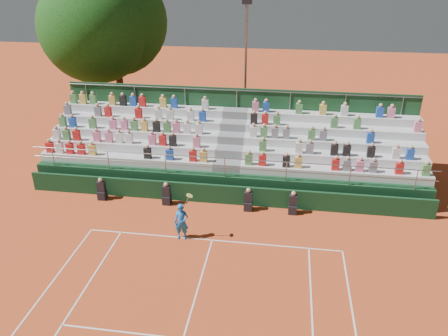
# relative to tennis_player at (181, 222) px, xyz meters

# --- Properties ---
(ground) EXTENTS (90.00, 90.00, 0.00)m
(ground) POSITION_rel_tennis_player_xyz_m (1.31, 0.04, -0.84)
(ground) COLOR #C74A21
(ground) RESTS_ON ground
(courtside_wall) EXTENTS (20.00, 0.15, 1.00)m
(courtside_wall) POSITION_rel_tennis_player_xyz_m (1.31, 3.24, -0.34)
(courtside_wall) COLOR black
(courtside_wall) RESTS_ON ground
(line_officials) EXTENTS (9.89, 0.40, 1.19)m
(line_officials) POSITION_rel_tennis_player_xyz_m (0.28, 2.79, -0.36)
(line_officials) COLOR black
(line_officials) RESTS_ON ground
(grandstand) EXTENTS (20.00, 5.20, 4.40)m
(grandstand) POSITION_rel_tennis_player_xyz_m (1.29, 6.47, 0.24)
(grandstand) COLOR black
(grandstand) RESTS_ON ground
(tennis_player) EXTENTS (0.85, 0.43, 2.22)m
(tennis_player) POSITION_rel_tennis_player_xyz_m (0.00, 0.00, 0.00)
(tennis_player) COLOR blue
(tennis_player) RESTS_ON ground
(tree_west) EXTENTS (7.26, 7.26, 10.51)m
(tree_west) POSITION_rel_tennis_player_xyz_m (-8.70, 13.01, 6.02)
(tree_west) COLOR #3D2716
(tree_west) RESTS_ON ground
(tree_east) EXTENTS (7.40, 7.40, 10.77)m
(tree_east) POSITION_rel_tennis_player_xyz_m (-8.05, 14.72, 6.22)
(tree_east) COLOR #3D2716
(tree_east) RESTS_ON ground
(floodlight_mast) EXTENTS (0.60, 0.25, 8.84)m
(floodlight_mast) POSITION_rel_tennis_player_xyz_m (1.39, 12.62, 4.27)
(floodlight_mast) COLOR gray
(floodlight_mast) RESTS_ON ground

